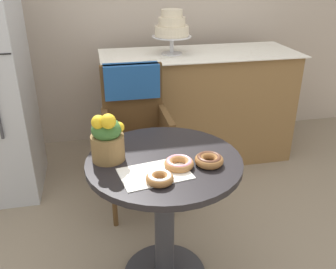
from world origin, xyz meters
TOP-DOWN VIEW (x-y plane):
  - cafe_table at (0.00, 0.00)m, footprint 0.72×0.72m
  - wicker_chair at (-0.05, 0.75)m, footprint 0.42×0.45m
  - paper_napkin at (-0.06, -0.12)m, footprint 0.32×0.24m
  - donut_front at (0.05, -0.09)m, footprint 0.13×0.13m
  - donut_mid at (-0.06, -0.19)m, footprint 0.12×0.12m
  - donut_side at (0.19, -0.09)m, footprint 0.13×0.13m
  - flower_vase at (-0.25, 0.05)m, footprint 0.15×0.16m
  - display_counter at (0.55, 1.30)m, footprint 1.56×0.62m
  - tiered_cake_stand at (0.32, 1.30)m, footprint 0.30×0.30m

SIDE VIEW (x-z plane):
  - display_counter at x=0.55m, z-range 0.00..0.90m
  - cafe_table at x=0.00m, z-range 0.15..0.87m
  - wicker_chair at x=-0.05m, z-range 0.16..1.12m
  - paper_napkin at x=-0.06m, z-range 0.72..0.72m
  - donut_front at x=0.05m, z-range 0.72..0.76m
  - donut_mid at x=-0.06m, z-range 0.72..0.76m
  - donut_side at x=0.19m, z-range 0.72..0.77m
  - flower_vase at x=-0.25m, z-range 0.71..0.95m
  - tiered_cake_stand at x=0.32m, z-range 0.94..1.27m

